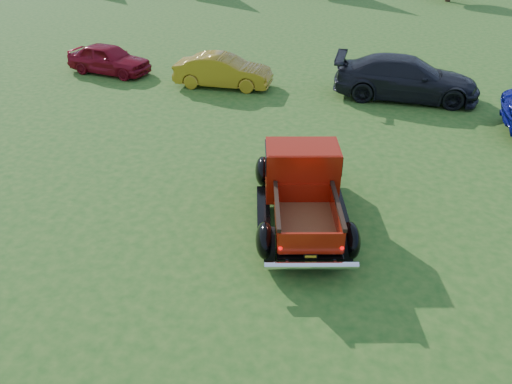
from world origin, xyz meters
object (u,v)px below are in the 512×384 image
at_px(show_car_grey, 406,78).
at_px(show_car_red, 109,59).
at_px(pickup_truck, 301,181).
at_px(show_car_yellow, 223,71).

bearing_deg(show_car_grey, show_car_red, 89.39).
height_order(pickup_truck, show_car_red, pickup_truck).
distance_m(pickup_truck, show_car_yellow, 9.02).
bearing_deg(show_car_red, show_car_grey, -80.81).
bearing_deg(pickup_truck, show_car_grey, 59.87).
distance_m(show_car_yellow, show_car_grey, 6.69).
distance_m(show_car_red, show_car_yellow, 5.02).
xyz_separation_m(pickup_truck, show_car_red, (-9.38, 8.29, -0.20)).
relative_size(pickup_truck, show_car_grey, 0.94).
xyz_separation_m(show_car_red, show_car_yellow, (5.00, -0.41, 0.01)).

